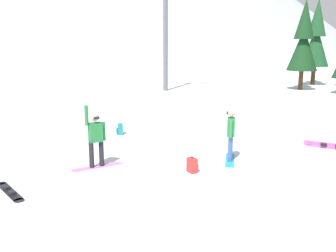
{
  "coord_description": "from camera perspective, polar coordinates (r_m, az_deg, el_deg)",
  "views": [
    {
      "loc": [
        -0.31,
        -10.38,
        3.84
      ],
      "look_at": [
        -1.4,
        2.24,
        1.0
      ],
      "focal_mm": 41.26,
      "sensor_mm": 36.0,
      "label": 1
    }
  ],
  "objects": [
    {
      "name": "ground_plane",
      "position": [
        11.07,
        6.31,
        -7.73
      ],
      "size": [
        800.0,
        800.0,
        0.0
      ],
      "primitive_type": "plane",
      "color": "silver"
    },
    {
      "name": "snowboarder_foreground",
      "position": [
        11.9,
        -10.62,
        -1.83
      ],
      "size": [
        1.46,
        1.15,
        1.95
      ],
      "color": "pink",
      "rests_on": "ground_plane"
    },
    {
      "name": "snowboarder_midground",
      "position": [
        12.55,
        9.26,
        -1.16
      ],
      "size": [
        0.42,
        1.55,
        1.68
      ],
      "color": "#1E8CD8",
      "rests_on": "ground_plane"
    },
    {
      "name": "loose_snowboard_near_left",
      "position": [
        10.89,
        -22.37,
        -8.88
      ],
      "size": [
        1.37,
        1.41,
        0.09
      ],
      "color": "black",
      "rests_on": "ground_plane"
    },
    {
      "name": "loose_snowboard_far_spare",
      "position": [
        14.98,
        22.95,
        -2.72
      ],
      "size": [
        1.81,
        0.93,
        0.26
      ],
      "color": "pink",
      "rests_on": "ground_plane"
    },
    {
      "name": "backpack_teal",
      "position": [
        16.08,
        -7.1,
        -0.5
      ],
      "size": [
        0.32,
        0.36,
        0.47
      ],
      "color": "#1E7A7F",
      "rests_on": "ground_plane"
    },
    {
      "name": "backpack_red",
      "position": [
        11.46,
        3.62,
        -5.83
      ],
      "size": [
        0.37,
        0.38,
        0.47
      ],
      "color": "red",
      "rests_on": "ground_plane"
    },
    {
      "name": "pine_tree_young",
      "position": [
        35.99,
        21.04,
        11.98
      ],
      "size": [
        2.36,
        2.36,
        7.26
      ],
      "color": "#472D19",
      "rests_on": "ground_plane"
    },
    {
      "name": "pine_tree_short",
      "position": [
        31.98,
        19.4,
        11.72
      ],
      "size": [
        2.31,
        2.31,
        6.85
      ],
      "color": "#472D19",
      "rests_on": "ground_plane"
    },
    {
      "name": "ski_lift_tower",
      "position": [
        29.8,
        -0.39,
        15.41
      ],
      "size": [
        3.74,
        0.36,
        9.03
      ],
      "color": "#595B60",
      "rests_on": "ground_plane"
    }
  ]
}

